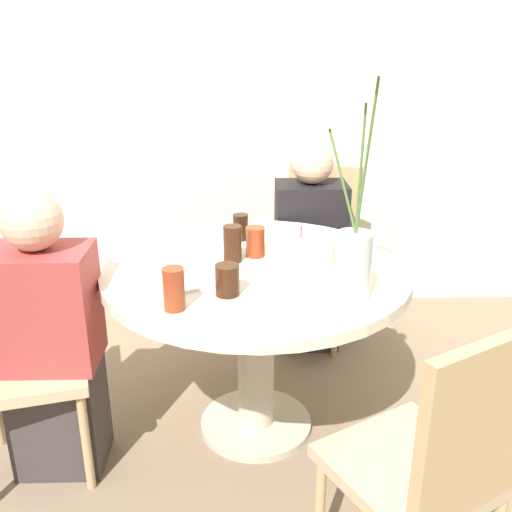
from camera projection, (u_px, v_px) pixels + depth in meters
ground_plane at (256, 426)px, 2.35m from camera, size 16.00×16.00×0.00m
wall_back at (250, 77)px, 3.05m from camera, size 8.00×0.05×2.60m
dining_table at (256, 301)px, 2.15m from camera, size 1.13×1.13×0.71m
chair_left_flank at (318, 243)px, 2.97m from camera, size 0.52×0.52×0.89m
chair_near_front at (1, 351)px, 1.95m from camera, size 0.49×0.49×0.89m
chair_right_flank at (437, 460)px, 1.45m from camera, size 0.54×0.54×0.89m
birthday_cake at (301, 250)px, 2.12m from camera, size 0.25×0.25×0.14m
flower_vase at (355, 241)px, 1.76m from camera, size 0.17×0.25×0.76m
side_plate at (180, 281)px, 1.96m from camera, size 0.20×0.20×0.01m
drink_glass_0 at (227, 280)px, 1.85m from camera, size 0.08×0.08×0.10m
drink_glass_1 at (241, 227)px, 2.36m from camera, size 0.06×0.06×0.11m
drink_glass_2 at (232, 244)px, 2.12m from camera, size 0.07×0.07×0.14m
drink_glass_3 at (256, 242)px, 2.18m from camera, size 0.07×0.07×0.12m
drink_glass_4 at (174, 289)px, 1.74m from camera, size 0.07×0.07×0.14m
person_guest at (309, 254)px, 2.83m from camera, size 0.34×0.24×1.05m
person_boy at (50, 346)px, 1.99m from camera, size 0.34×0.24×1.05m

